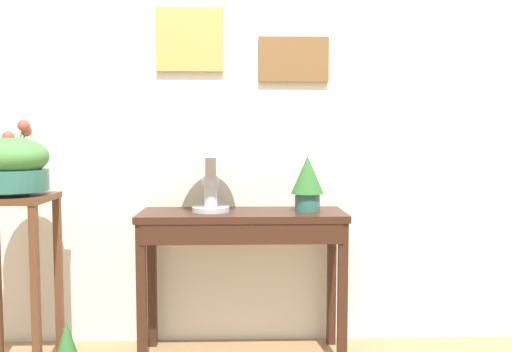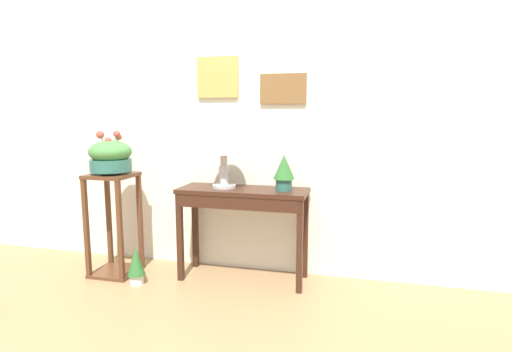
% 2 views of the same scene
% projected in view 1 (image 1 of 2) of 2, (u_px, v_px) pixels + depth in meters
% --- Properties ---
extents(back_wall_with_art, '(9.00, 0.13, 2.80)m').
position_uv_depth(back_wall_with_art, '(239.00, 91.00, 2.98)').
color(back_wall_with_art, silver).
rests_on(back_wall_with_art, ground).
extents(console_table, '(1.04, 0.38, 0.76)m').
position_uv_depth(console_table, '(242.00, 236.00, 2.73)').
color(console_table, '#381E14').
rests_on(console_table, ground).
extents(table_lamp, '(0.32, 0.32, 0.47)m').
position_uv_depth(table_lamp, '(210.00, 144.00, 2.72)').
color(table_lamp, '#B7B7BC').
rests_on(table_lamp, console_table).
extents(potted_plant_on_console, '(0.17, 0.17, 0.28)m').
position_uv_depth(potted_plant_on_console, '(307.00, 181.00, 2.75)').
color(potted_plant_on_console, '#2D665B').
rests_on(potted_plant_on_console, console_table).
extents(pedestal_stand_left, '(0.36, 0.36, 0.87)m').
position_uv_depth(pedestal_stand_left, '(14.00, 285.00, 2.58)').
color(pedestal_stand_left, '#56331E').
rests_on(pedestal_stand_left, ground).
extents(planter_bowl_wide, '(0.34, 0.34, 0.36)m').
position_uv_depth(planter_bowl_wide, '(10.00, 164.00, 2.54)').
color(planter_bowl_wide, '#2D665B').
rests_on(planter_bowl_wide, pedestal_stand_left).
extents(potted_plant_floor, '(0.14, 0.14, 0.31)m').
position_uv_depth(potted_plant_floor, '(66.00, 352.00, 2.44)').
color(potted_plant_floor, silver).
rests_on(potted_plant_floor, ground).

